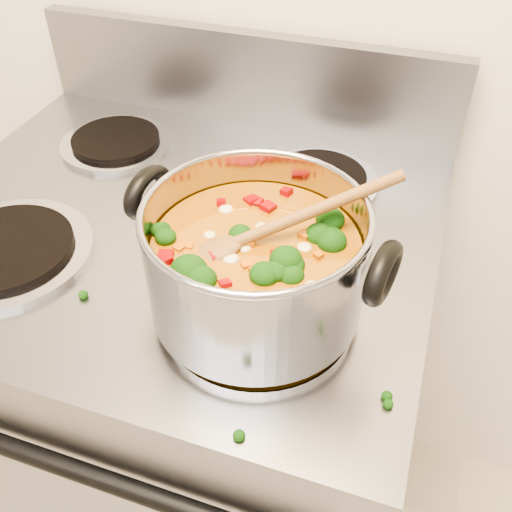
{
  "coord_description": "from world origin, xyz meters",
  "views": [
    {
      "loc": [
        0.29,
        0.58,
        1.43
      ],
      "look_at": [
        0.14,
        1.02,
        1.01
      ],
      "focal_mm": 40.0,
      "sensor_mm": 36.0,
      "label": 1
    }
  ],
  "objects": [
    {
      "name": "stockpot",
      "position": [
        0.14,
        1.02,
        1.0
      ],
      "size": [
        0.31,
        0.25,
        0.15
      ],
      "rotation": [
        0.0,
        0.0,
        -0.17
      ],
      "color": "#95959C",
      "rests_on": "electric_range"
    },
    {
      "name": "cooktop_crumbs",
      "position": [
        0.18,
        1.05,
        0.92
      ],
      "size": [
        0.34,
        0.3,
        0.01
      ],
      "color": "black",
      "rests_on": "electric_range"
    },
    {
      "name": "wooden_spoon",
      "position": [
        0.15,
        1.03,
        1.04
      ],
      "size": [
        0.21,
        0.16,
        0.08
      ],
      "rotation": [
        0.0,
        0.0,
        0.59
      ],
      "color": "brown",
      "rests_on": "stockpot"
    },
    {
      "name": "electric_range",
      "position": [
        -0.03,
        1.16,
        0.47
      ],
      "size": [
        0.75,
        0.68,
        1.08
      ],
      "color": "gray",
      "rests_on": "ground"
    }
  ]
}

